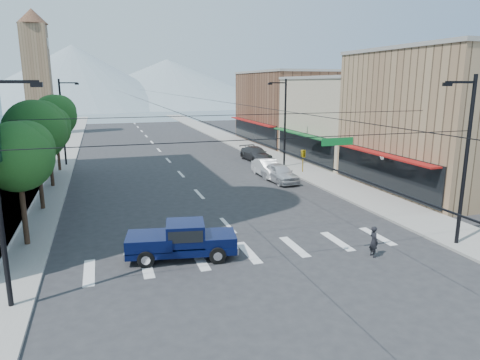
{
  "coord_description": "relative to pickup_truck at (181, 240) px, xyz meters",
  "views": [
    {
      "loc": [
        -7.01,
        -18.06,
        8.54
      ],
      "look_at": [
        0.54,
        5.22,
        3.0
      ],
      "focal_mm": 32.0,
      "sensor_mm": 36.0,
      "label": 1
    }
  ],
  "objects": [
    {
      "name": "ground",
      "position": [
        3.61,
        -1.9,
        -0.96
      ],
      "size": [
        160.0,
        160.0,
        0.0
      ],
      "primitive_type": "plane",
      "color": "#28282B",
      "rests_on": "ground"
    },
    {
      "name": "sidewalk_left",
      "position": [
        -8.39,
        38.1,
        -0.89
      ],
      "size": [
        4.0,
        120.0,
        0.15
      ],
      "primitive_type": "cube",
      "color": "gray",
      "rests_on": "ground"
    },
    {
      "name": "sidewalk_right",
      "position": [
        15.61,
        38.1,
        -0.89
      ],
      "size": [
        4.0,
        120.0,
        0.15
      ],
      "primitive_type": "cube",
      "color": "gray",
      "rests_on": "ground"
    },
    {
      "name": "shop_near",
      "position": [
        23.61,
        8.1,
        4.54
      ],
      "size": [
        12.0,
        14.0,
        11.0
      ],
      "primitive_type": "cube",
      "color": "#8C6B4C",
      "rests_on": "ground"
    },
    {
      "name": "shop_mid",
      "position": [
        23.61,
        22.1,
        3.54
      ],
      "size": [
        12.0,
        14.0,
        9.0
      ],
      "primitive_type": "cube",
      "color": "tan",
      "rests_on": "ground"
    },
    {
      "name": "shop_far",
      "position": [
        23.61,
        38.1,
        4.04
      ],
      "size": [
        12.0,
        18.0,
        10.0
      ],
      "primitive_type": "cube",
      "color": "brown",
      "rests_on": "ground"
    },
    {
      "name": "clock_tower",
      "position": [
        -12.89,
        60.1,
        9.68
      ],
      "size": [
        4.8,
        4.8,
        20.4
      ],
      "color": "#8C6B4C",
      "rests_on": "ground"
    },
    {
      "name": "mountain_left",
      "position": [
        -11.39,
        148.1,
        10.04
      ],
      "size": [
        80.0,
        80.0,
        22.0
      ],
      "primitive_type": "cone",
      "color": "gray",
      "rests_on": "ground"
    },
    {
      "name": "mountain_right",
      "position": [
        23.61,
        158.1,
        8.04
      ],
      "size": [
        90.0,
        90.0,
        18.0
      ],
      "primitive_type": "cone",
      "color": "gray",
      "rests_on": "ground"
    },
    {
      "name": "tree_near",
      "position": [
        -7.46,
        4.19,
        4.03
      ],
      "size": [
        3.65,
        3.64,
        6.71
      ],
      "color": "black",
      "rests_on": "ground"
    },
    {
      "name": "tree_midnear",
      "position": [
        -7.46,
        11.19,
        4.63
      ],
      "size": [
        4.09,
        4.09,
        7.52
      ],
      "color": "black",
      "rests_on": "ground"
    },
    {
      "name": "tree_midfar",
      "position": [
        -7.46,
        18.19,
        4.03
      ],
      "size": [
        3.65,
        3.64,
        6.71
      ],
      "color": "black",
      "rests_on": "ground"
    },
    {
      "name": "tree_far",
      "position": [
        -7.46,
        25.19,
        4.63
      ],
      "size": [
        4.09,
        4.09,
        7.52
      ],
      "color": "black",
      "rests_on": "ground"
    },
    {
      "name": "signal_rig",
      "position": [
        3.8,
        -2.9,
        3.68
      ],
      "size": [
        21.8,
        0.2,
        9.0
      ],
      "color": "black",
      "rests_on": "ground"
    },
    {
      "name": "lamp_pole_nw",
      "position": [
        -7.06,
        28.1,
        3.98
      ],
      "size": [
        2.0,
        0.25,
        9.0
      ],
      "color": "black",
      "rests_on": "ground"
    },
    {
      "name": "lamp_pole_ne",
      "position": [
        14.28,
        20.1,
        3.98
      ],
      "size": [
        2.0,
        0.25,
        9.0
      ],
      "color": "black",
      "rests_on": "ground"
    },
    {
      "name": "pickup_truck",
      "position": [
        0.0,
        0.0,
        0.0
      ],
      "size": [
        5.71,
        2.84,
        1.85
      ],
      "rotation": [
        0.0,
        0.0,
        -0.17
      ],
      "color": "#070E36",
      "rests_on": "ground"
    },
    {
      "name": "pedestrian",
      "position": [
        9.23,
        -2.8,
        -0.17
      ],
      "size": [
        0.4,
        0.59,
        1.59
      ],
      "primitive_type": "imported",
      "rotation": [
        0.0,
        0.0,
        1.53
      ],
      "color": "black",
      "rests_on": "ground"
    },
    {
      "name": "parked_car_near",
      "position": [
        11.34,
        14.08,
        -0.15
      ],
      "size": [
        2.26,
        4.91,
        1.63
      ],
      "primitive_type": "imported",
      "rotation": [
        0.0,
        0.0,
        0.07
      ],
      "color": "silver",
      "rests_on": "ground"
    },
    {
      "name": "parked_car_mid",
      "position": [
        11.21,
        16.52,
        -0.16
      ],
      "size": [
        1.74,
        4.88,
        1.6
      ],
      "primitive_type": "imported",
      "rotation": [
        0.0,
        0.0,
        0.01
      ],
      "color": "white",
      "rests_on": "ground"
    },
    {
      "name": "parked_car_far",
      "position": [
        13.01,
        24.82,
        -0.19
      ],
      "size": [
        2.62,
        5.49,
        1.54
      ],
      "primitive_type": "imported",
      "rotation": [
        0.0,
        0.0,
        0.09
      ],
      "color": "#333336",
      "rests_on": "ground"
    }
  ]
}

